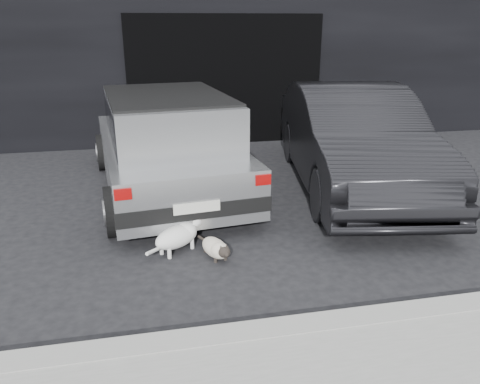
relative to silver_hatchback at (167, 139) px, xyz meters
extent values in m
plane|color=black|center=(0.40, -1.14, -0.82)|extent=(80.00, 80.00, 0.00)
cube|color=black|center=(1.40, 4.86, 1.68)|extent=(34.00, 4.00, 5.00)
cube|color=black|center=(1.40, 2.85, 0.48)|extent=(4.00, 0.10, 2.60)
cube|color=gray|center=(1.40, -3.74, -0.76)|extent=(18.00, 0.25, 0.12)
cube|color=#A4A6A9|center=(-0.01, 0.10, -0.31)|extent=(2.22, 4.20, 0.64)
cube|color=#A4A6A9|center=(0.01, -0.10, 0.33)|extent=(1.86, 2.84, 0.64)
cube|color=black|center=(0.01, -0.10, 0.33)|extent=(1.86, 2.74, 0.52)
cube|color=black|center=(0.20, -1.83, -0.40)|extent=(1.82, 0.36, 0.19)
cube|color=black|center=(-0.22, 2.03, -0.40)|extent=(1.82, 0.36, 0.19)
cube|color=silver|center=(0.21, -1.91, -0.34)|extent=(0.54, 0.07, 0.12)
cube|color=#8C0707|center=(-0.58, -1.99, -0.09)|extent=(0.19, 0.05, 0.12)
cube|color=#8C0707|center=(1.00, -1.82, -0.09)|extent=(0.19, 0.05, 0.12)
cube|color=black|center=(0.01, -0.10, 0.66)|extent=(1.83, 2.57, 0.03)
cylinder|color=black|center=(-0.73, -1.43, -0.51)|extent=(0.29, 0.64, 0.62)
cylinder|color=slate|center=(-0.85, -1.44, -0.51)|extent=(0.06, 0.34, 0.34)
cylinder|color=black|center=(1.02, -1.24, -0.51)|extent=(0.29, 0.64, 0.62)
cylinder|color=slate|center=(1.14, -1.23, -0.51)|extent=(0.06, 0.34, 0.34)
cylinder|color=black|center=(-1.03, 1.39, -0.51)|extent=(0.29, 0.64, 0.62)
cylinder|color=slate|center=(-1.16, 1.38, -0.51)|extent=(0.06, 0.34, 0.34)
cylinder|color=black|center=(0.71, 1.58, -0.51)|extent=(0.29, 0.64, 0.62)
cylinder|color=slate|center=(0.84, 1.60, -0.51)|extent=(0.06, 0.34, 0.34)
imported|color=black|center=(2.79, -0.31, -0.05)|extent=(2.38, 4.89, 1.54)
ellipsoid|color=beige|center=(0.36, -2.21, -0.72)|extent=(0.35, 0.51, 0.18)
ellipsoid|color=beige|center=(0.39, -2.32, -0.70)|extent=(0.25, 0.25, 0.17)
ellipsoid|color=black|center=(0.43, -2.44, -0.66)|extent=(0.16, 0.15, 0.12)
sphere|color=black|center=(0.44, -2.49, -0.67)|extent=(0.05, 0.05, 0.05)
cone|color=black|center=(0.46, -2.41, -0.61)|extent=(0.06, 0.06, 0.06)
cone|color=black|center=(0.39, -2.43, -0.61)|extent=(0.06, 0.06, 0.06)
cylinder|color=black|center=(0.46, -2.32, -0.79)|extent=(0.04, 0.04, 0.06)
cylinder|color=black|center=(0.34, -2.35, -0.79)|extent=(0.04, 0.04, 0.06)
cylinder|color=black|center=(0.38, -2.06, -0.79)|extent=(0.04, 0.04, 0.06)
cylinder|color=black|center=(0.27, -2.09, -0.79)|extent=(0.04, 0.04, 0.06)
cylinder|color=black|center=(0.29, -1.96, -0.75)|extent=(0.18, 0.23, 0.08)
ellipsoid|color=white|center=(-0.04, -2.01, -0.64)|extent=(0.62, 0.54, 0.24)
ellipsoid|color=white|center=(0.07, -1.93, -0.62)|extent=(0.33, 0.33, 0.20)
ellipsoid|color=silver|center=(0.19, -1.85, -0.53)|extent=(0.20, 0.21, 0.14)
sphere|color=silver|center=(0.24, -1.81, -0.54)|extent=(0.06, 0.06, 0.06)
cone|color=silver|center=(0.16, -1.82, -0.47)|extent=(0.08, 0.08, 0.07)
cone|color=silver|center=(0.20, -1.89, -0.47)|extent=(0.08, 0.08, 0.07)
cylinder|color=silver|center=(0.05, -1.86, -0.75)|extent=(0.05, 0.05, 0.14)
cylinder|color=silver|center=(0.13, -1.97, -0.75)|extent=(0.05, 0.05, 0.14)
cylinder|color=silver|center=(-0.22, -2.04, -0.75)|extent=(0.05, 0.05, 0.14)
cylinder|color=silver|center=(-0.14, -2.16, -0.75)|extent=(0.05, 0.05, 0.14)
cylinder|color=silver|center=(-0.29, -2.18, -0.69)|extent=(0.21, 0.27, 0.09)
ellipsoid|color=gray|center=(-0.11, -2.09, -0.62)|extent=(0.25, 0.24, 0.10)
camera|label=1|loc=(-0.31, -6.80, 1.63)|focal=35.00mm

